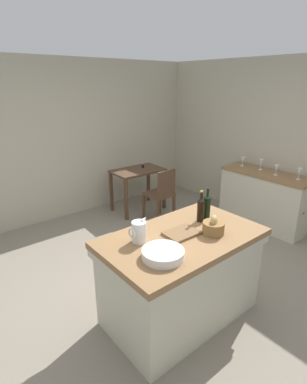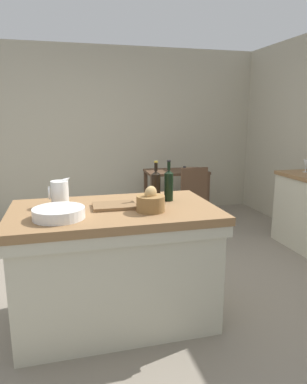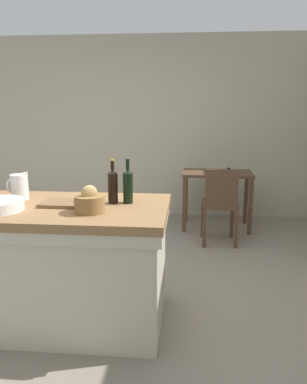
% 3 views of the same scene
% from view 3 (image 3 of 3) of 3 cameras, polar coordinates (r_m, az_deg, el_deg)
% --- Properties ---
extents(ground_plane, '(6.76, 6.76, 0.00)m').
position_cam_3_polar(ground_plane, '(3.48, -6.62, -14.55)').
color(ground_plane, gray).
extents(wall_back, '(5.32, 0.12, 2.60)m').
position_cam_3_polar(wall_back, '(5.68, -1.55, 9.65)').
color(wall_back, '#B2AA93').
rests_on(wall_back, ground).
extents(island_table, '(1.51, 0.90, 0.90)m').
position_cam_3_polar(island_table, '(2.91, -13.13, -9.90)').
color(island_table, olive).
rests_on(island_table, ground).
extents(writing_desk, '(0.92, 0.59, 0.81)m').
position_cam_3_polar(writing_desk, '(5.08, 9.55, 1.59)').
color(writing_desk, '#513826').
rests_on(writing_desk, ground).
extents(wooden_chair, '(0.41, 0.41, 0.92)m').
position_cam_3_polar(wooden_chair, '(4.47, 9.97, -1.67)').
color(wooden_chair, '#513826').
rests_on(wooden_chair, ground).
extents(pitcher, '(0.17, 0.13, 0.23)m').
position_cam_3_polar(pitcher, '(3.05, -19.55, 0.77)').
color(pitcher, white).
rests_on(pitcher, island_table).
extents(bread_basket, '(0.20, 0.20, 0.18)m').
position_cam_3_polar(bread_basket, '(2.56, -9.60, -1.57)').
color(bread_basket, olive).
rests_on(bread_basket, island_table).
extents(cutting_board, '(0.32, 0.24, 0.02)m').
position_cam_3_polar(cutting_board, '(2.80, -13.35, -1.67)').
color(cutting_board, brown).
rests_on(cutting_board, island_table).
extents(wine_bottle_dark, '(0.07, 0.07, 0.33)m').
position_cam_3_polar(wine_bottle_dark, '(2.76, -3.87, 0.99)').
color(wine_bottle_dark, black).
rests_on(wine_bottle_dark, island_table).
extents(wine_bottle_amber, '(0.07, 0.07, 0.32)m').
position_cam_3_polar(wine_bottle_amber, '(2.76, -6.14, 0.96)').
color(wine_bottle_amber, black).
rests_on(wine_bottle_amber, island_table).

